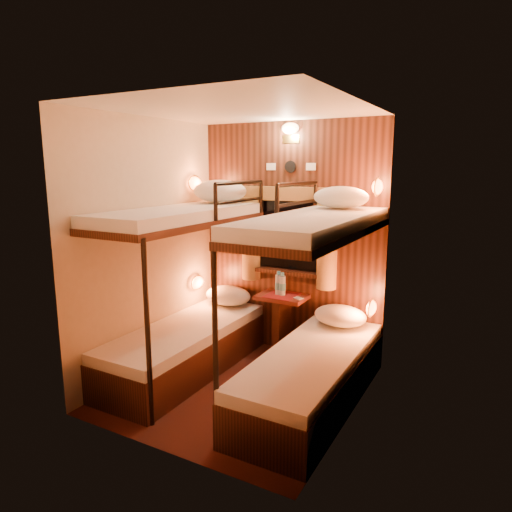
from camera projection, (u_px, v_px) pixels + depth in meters
The scene contains 22 objects.
floor at pixel (240, 388), 4.08m from camera, with size 2.10×2.10×0.00m, color #3D1810.
ceiling at pixel (238, 109), 3.62m from camera, with size 2.10×2.10×0.00m, color silver.
wall_back at pixel (291, 240), 4.76m from camera, with size 2.40×2.40×0.00m, color #C6B293.
wall_front at pixel (157, 285), 2.95m from camera, with size 2.40×2.40×0.00m, color #C6B293.
wall_left at pixel (149, 247), 4.32m from camera, with size 2.40×2.40×0.00m, color #C6B293.
wall_right at pixel (355, 270), 3.38m from camera, with size 2.40×2.40×0.00m, color #C6B293.
back_panel at pixel (290, 240), 4.74m from camera, with size 2.00×0.03×2.40m, color black.
bunk_left at pixel (185, 315), 4.34m from camera, with size 0.72×1.90×1.82m.
bunk_right at pixel (312, 340), 3.73m from camera, with size 0.72×1.90×1.82m.
window at pixel (289, 242), 4.72m from camera, with size 1.00×0.12×0.79m.
curtains at pixel (288, 235), 4.68m from camera, with size 1.10×0.22×1.00m.
back_fixtures at pixel (290, 136), 4.51m from camera, with size 0.54×0.09×0.48m.
reading_lamps at pixel (276, 241), 4.45m from camera, with size 2.00×0.20×1.25m.
table at pixel (282, 317), 4.73m from camera, with size 0.50×0.34×0.66m.
bottle_left at pixel (282, 286), 4.67m from camera, with size 0.07×0.07×0.24m.
bottle_right at pixel (278, 285), 4.69m from camera, with size 0.07×0.07×0.25m.
sachet_a at pixel (298, 298), 4.57m from camera, with size 0.09×0.07×0.01m, color silver.
sachet_b at pixel (294, 297), 4.62m from camera, with size 0.07×0.05×0.00m, color silver.
pillow_lower_left at pixel (228, 295), 5.00m from camera, with size 0.53×0.38×0.21m, color white.
pillow_lower_right at pixel (340, 316), 4.34m from camera, with size 0.50×0.36×0.20m, color white.
pillow_upper_left at pixel (220, 191), 4.67m from camera, with size 0.59×0.42×0.23m, color white.
pillow_upper_right at pixel (341, 197), 4.03m from camera, with size 0.50×0.35×0.19m, color white.
Camera 1 is at (1.94, -3.25, 1.95)m, focal length 32.00 mm.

